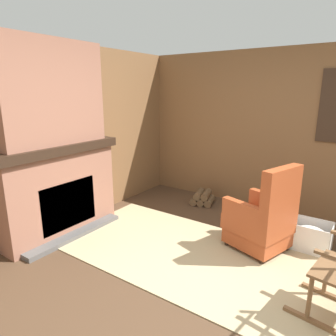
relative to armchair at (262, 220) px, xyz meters
name	(u,v)px	position (x,y,z in m)	size (l,w,h in m)	color
ground_plane	(217,295)	(-0.06, -1.02, -0.37)	(14.00, 14.00, 0.00)	#4C3523
wood_panel_wall_left	(46,140)	(-2.48, -1.02, 0.84)	(0.06, 5.37, 2.43)	brown
wood_panel_wall_back	(294,133)	(-0.04, 1.39, 0.85)	(5.37, 0.09, 2.43)	brown
fireplace_hearth	(61,190)	(-2.27, -1.02, 0.21)	(0.53, 1.64, 1.18)	#93604C
chimney_breast	(51,93)	(-2.28, -1.02, 1.42)	(0.28, 1.36, 1.22)	#93604C
area_rug	(198,256)	(-0.52, -0.55, -0.37)	(3.38, 1.60, 0.01)	tan
armchair	(262,220)	(0.00, 0.00, 0.00)	(0.78, 0.75, 1.04)	#A84723
firewood_stack	(203,198)	(-1.26, 0.94, -0.28)	(0.43, 0.43, 0.22)	brown
laundry_basket	(311,236)	(0.48, 0.36, -0.21)	(0.45, 0.35, 0.33)	white
oil_lamp_vase	(33,140)	(-2.32, -1.29, 0.89)	(0.10, 0.10, 0.24)	silver
storage_case	(77,135)	(-2.32, -0.66, 0.87)	(0.18, 0.27, 0.13)	brown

